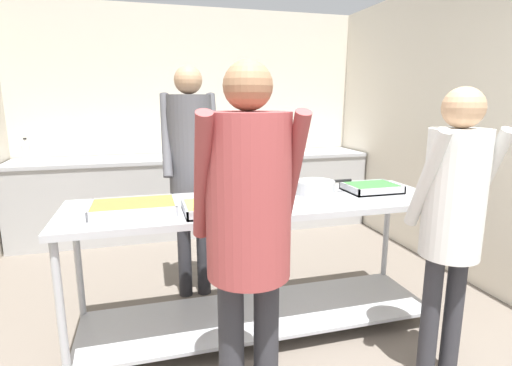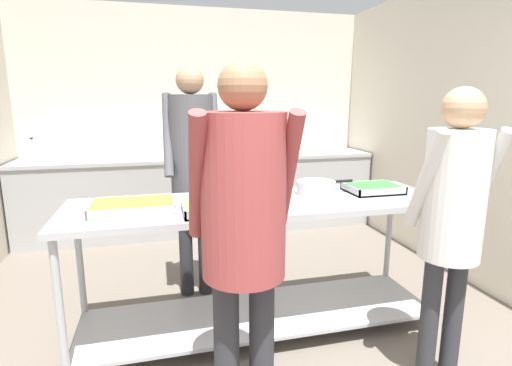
{
  "view_description": "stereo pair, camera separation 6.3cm",
  "coord_description": "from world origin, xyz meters",
  "px_view_note": "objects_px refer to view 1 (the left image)",
  "views": [
    {
      "loc": [
        -0.6,
        -0.95,
        1.57
      ],
      "look_at": [
        0.1,
        1.57,
        1.02
      ],
      "focal_mm": 28.0,
      "sensor_mm": 36.0,
      "label": 1
    },
    {
      "loc": [
        -0.54,
        -0.96,
        1.57
      ],
      "look_at": [
        0.1,
        1.57,
        1.02
      ],
      "focal_mm": 28.0,
      "sensor_mm": 36.0,
      "label": 2
    }
  ],
  "objects_px": {
    "sauce_pan": "(315,187)",
    "guest_serving_right": "(453,205)",
    "serving_tray_greens": "(371,188)",
    "guest_serving_left": "(248,216)",
    "water_bottle": "(26,152)",
    "serving_tray_vegetables": "(134,207)",
    "cook_behind_counter": "(191,157)",
    "plate_stack": "(259,191)",
    "serving_tray_roast": "(216,208)"
  },
  "relations": [
    {
      "from": "serving_tray_vegetables",
      "to": "guest_serving_left",
      "type": "height_order",
      "value": "guest_serving_left"
    },
    {
      "from": "serving_tray_vegetables",
      "to": "serving_tray_roast",
      "type": "xyz_separation_m",
      "value": [
        0.47,
        -0.14,
        -0.0
      ]
    },
    {
      "from": "guest_serving_left",
      "to": "water_bottle",
      "type": "bearing_deg",
      "value": 118.48
    },
    {
      "from": "serving_tray_roast",
      "to": "serving_tray_greens",
      "type": "height_order",
      "value": "same"
    },
    {
      "from": "serving_tray_roast",
      "to": "guest_serving_right",
      "type": "height_order",
      "value": "guest_serving_right"
    },
    {
      "from": "plate_stack",
      "to": "cook_behind_counter",
      "type": "distance_m",
      "value": 0.65
    },
    {
      "from": "sauce_pan",
      "to": "cook_behind_counter",
      "type": "height_order",
      "value": "cook_behind_counter"
    },
    {
      "from": "serving_tray_vegetables",
      "to": "plate_stack",
      "type": "xyz_separation_m",
      "value": [
        0.83,
        0.22,
        -0.0
      ]
    },
    {
      "from": "serving_tray_vegetables",
      "to": "guest_serving_left",
      "type": "relative_size",
      "value": 0.28
    },
    {
      "from": "guest_serving_right",
      "to": "serving_tray_greens",
      "type": "bearing_deg",
      "value": 90.12
    },
    {
      "from": "serving_tray_greens",
      "to": "water_bottle",
      "type": "distance_m",
      "value": 3.48
    },
    {
      "from": "serving_tray_roast",
      "to": "sauce_pan",
      "type": "bearing_deg",
      "value": 19.13
    },
    {
      "from": "sauce_pan",
      "to": "water_bottle",
      "type": "xyz_separation_m",
      "value": [
        -2.32,
        2.11,
        0.06
      ]
    },
    {
      "from": "serving_tray_roast",
      "to": "cook_behind_counter",
      "type": "xyz_separation_m",
      "value": [
        -0.05,
        0.82,
        0.19
      ]
    },
    {
      "from": "serving_tray_greens",
      "to": "guest_serving_left",
      "type": "xyz_separation_m",
      "value": [
        -1.13,
        -0.83,
        0.12
      ]
    },
    {
      "from": "plate_stack",
      "to": "water_bottle",
      "type": "relative_size",
      "value": 1.06
    },
    {
      "from": "serving_tray_roast",
      "to": "serving_tray_greens",
      "type": "distance_m",
      "value": 1.19
    },
    {
      "from": "guest_serving_right",
      "to": "cook_behind_counter",
      "type": "relative_size",
      "value": 0.9
    },
    {
      "from": "guest_serving_left",
      "to": "guest_serving_right",
      "type": "bearing_deg",
      "value": 2.12
    },
    {
      "from": "serving_tray_roast",
      "to": "cook_behind_counter",
      "type": "relative_size",
      "value": 0.21
    },
    {
      "from": "serving_tray_greens",
      "to": "guest_serving_right",
      "type": "height_order",
      "value": "guest_serving_right"
    },
    {
      "from": "guest_serving_left",
      "to": "cook_behind_counter",
      "type": "bearing_deg",
      "value": 93.5
    },
    {
      "from": "serving_tray_roast",
      "to": "plate_stack",
      "type": "xyz_separation_m",
      "value": [
        0.36,
        0.36,
        -0.0
      ]
    },
    {
      "from": "guest_serving_left",
      "to": "guest_serving_right",
      "type": "height_order",
      "value": "guest_serving_left"
    },
    {
      "from": "sauce_pan",
      "to": "water_bottle",
      "type": "relative_size",
      "value": 1.56
    },
    {
      "from": "sauce_pan",
      "to": "guest_serving_left",
      "type": "xyz_separation_m",
      "value": [
        -0.71,
        -0.86,
        0.09
      ]
    },
    {
      "from": "serving_tray_roast",
      "to": "plate_stack",
      "type": "distance_m",
      "value": 0.51
    },
    {
      "from": "serving_tray_vegetables",
      "to": "guest_serving_right",
      "type": "bearing_deg",
      "value": -23.21
    },
    {
      "from": "cook_behind_counter",
      "to": "water_bottle",
      "type": "height_order",
      "value": "cook_behind_counter"
    },
    {
      "from": "serving_tray_vegetables",
      "to": "cook_behind_counter",
      "type": "relative_size",
      "value": 0.27
    },
    {
      "from": "guest_serving_right",
      "to": "water_bottle",
      "type": "xyz_separation_m",
      "value": [
        -2.74,
        2.93,
        0.01
      ]
    },
    {
      "from": "guest_serving_left",
      "to": "serving_tray_roast",
      "type": "bearing_deg",
      "value": 93.64
    },
    {
      "from": "sauce_pan",
      "to": "guest_serving_right",
      "type": "bearing_deg",
      "value": -62.65
    },
    {
      "from": "serving_tray_vegetables",
      "to": "sauce_pan",
      "type": "bearing_deg",
      "value": 5.49
    },
    {
      "from": "serving_tray_vegetables",
      "to": "serving_tray_greens",
      "type": "xyz_separation_m",
      "value": [
        1.64,
        0.08,
        -0.0
      ]
    },
    {
      "from": "serving_tray_greens",
      "to": "guest_serving_right",
      "type": "relative_size",
      "value": 0.22
    },
    {
      "from": "serving_tray_vegetables",
      "to": "water_bottle",
      "type": "height_order",
      "value": "water_bottle"
    },
    {
      "from": "guest_serving_right",
      "to": "plate_stack",
      "type": "bearing_deg",
      "value": 131.13
    },
    {
      "from": "guest_serving_left",
      "to": "guest_serving_right",
      "type": "distance_m",
      "value": 1.13
    },
    {
      "from": "cook_behind_counter",
      "to": "guest_serving_right",
      "type": "bearing_deg",
      "value": -48.65
    },
    {
      "from": "serving_tray_vegetables",
      "to": "plate_stack",
      "type": "relative_size",
      "value": 1.75
    },
    {
      "from": "serving_tray_vegetables",
      "to": "water_bottle",
      "type": "distance_m",
      "value": 2.49
    },
    {
      "from": "serving_tray_vegetables",
      "to": "water_bottle",
      "type": "relative_size",
      "value": 1.86
    },
    {
      "from": "serving_tray_roast",
      "to": "guest_serving_left",
      "type": "distance_m",
      "value": 0.62
    },
    {
      "from": "cook_behind_counter",
      "to": "serving_tray_roast",
      "type": "bearing_deg",
      "value": -86.6
    },
    {
      "from": "serving_tray_roast",
      "to": "water_bottle",
      "type": "bearing_deg",
      "value": 123.58
    },
    {
      "from": "serving_tray_vegetables",
      "to": "plate_stack",
      "type": "distance_m",
      "value": 0.86
    },
    {
      "from": "cook_behind_counter",
      "to": "water_bottle",
      "type": "relative_size",
      "value": 6.91
    },
    {
      "from": "guest_serving_left",
      "to": "cook_behind_counter",
      "type": "height_order",
      "value": "cook_behind_counter"
    },
    {
      "from": "water_bottle",
      "to": "serving_tray_vegetables",
      "type": "bearing_deg",
      "value": -63.61
    }
  ]
}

